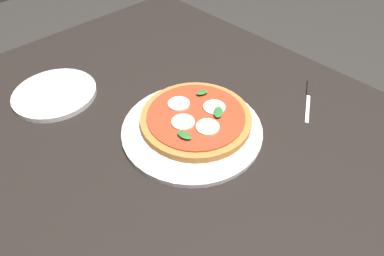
# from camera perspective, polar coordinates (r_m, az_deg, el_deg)

# --- Properties ---
(dining_table) EXTENTS (1.48, 1.03, 0.71)m
(dining_table) POSITION_cam_1_polar(r_m,az_deg,el_deg) (0.80, 1.74, -8.41)
(dining_table) COLOR black
(dining_table) RESTS_ON ground_plane
(serving_tray) EXTENTS (0.34, 0.34, 0.01)m
(serving_tray) POSITION_cam_1_polar(r_m,az_deg,el_deg) (0.79, 0.00, -0.21)
(serving_tray) COLOR silver
(serving_tray) RESTS_ON dining_table
(pizza) EXTENTS (0.27, 0.27, 0.03)m
(pizza) POSITION_cam_1_polar(r_m,az_deg,el_deg) (0.79, 0.69, 1.78)
(pizza) COLOR #B27033
(pizza) RESTS_ON serving_tray
(plate_white) EXTENTS (0.22, 0.22, 0.01)m
(plate_white) POSITION_cam_1_polar(r_m,az_deg,el_deg) (0.96, -22.69, 5.51)
(plate_white) COLOR white
(plate_white) RESTS_ON dining_table
(knife) EXTENTS (0.10, 0.16, 0.01)m
(knife) POSITION_cam_1_polar(r_m,az_deg,el_deg) (0.94, 19.58, 5.41)
(knife) COLOR black
(knife) RESTS_ON dining_table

